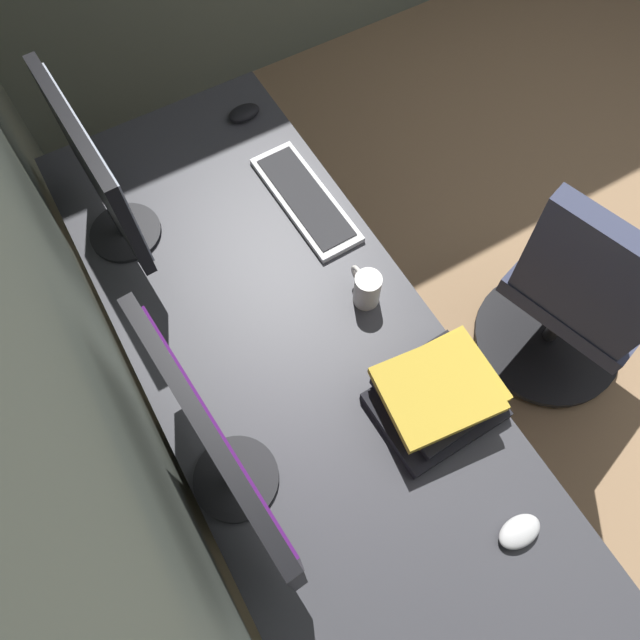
{
  "coord_description": "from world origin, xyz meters",
  "views": [
    {
      "loc": [
        -0.14,
        1.92,
        2.14
      ],
      "look_at": [
        0.37,
        1.63,
        0.95
      ],
      "focal_mm": 33.33,
      "sensor_mm": 36.0,
      "label": 1
    }
  ],
  "objects_px": {
    "monitor_secondary": "(97,175)",
    "office_chair": "(579,299)",
    "coffee_mug": "(367,289)",
    "mouse_main": "(244,113)",
    "book_stack_near": "(437,395)",
    "keyboard_main": "(305,199)",
    "mouse_spare": "(519,532)",
    "monitor_primary": "(220,450)",
    "drawer_pedestal": "(313,441)"
  },
  "relations": [
    {
      "from": "book_stack_near",
      "to": "keyboard_main",
      "type": "bearing_deg",
      "value": -2.45
    },
    {
      "from": "mouse_spare",
      "to": "drawer_pedestal",
      "type": "bearing_deg",
      "value": 26.22
    },
    {
      "from": "monitor_secondary",
      "to": "office_chair",
      "type": "relative_size",
      "value": 0.49
    },
    {
      "from": "keyboard_main",
      "to": "book_stack_near",
      "type": "distance_m",
      "value": 0.7
    },
    {
      "from": "monitor_primary",
      "to": "keyboard_main",
      "type": "xyz_separation_m",
      "value": [
        0.62,
        -0.53,
        -0.26
      ]
    },
    {
      "from": "book_stack_near",
      "to": "office_chair",
      "type": "distance_m",
      "value": 0.77
    },
    {
      "from": "monitor_primary",
      "to": "monitor_secondary",
      "type": "xyz_separation_m",
      "value": [
        0.77,
        -0.04,
        -0.01
      ]
    },
    {
      "from": "mouse_spare",
      "to": "book_stack_near",
      "type": "distance_m",
      "value": 0.35
    },
    {
      "from": "monitor_secondary",
      "to": "keyboard_main",
      "type": "xyz_separation_m",
      "value": [
        -0.16,
        -0.5,
        -0.24
      ]
    },
    {
      "from": "office_chair",
      "to": "book_stack_near",
      "type": "bearing_deg",
      "value": 98.23
    },
    {
      "from": "monitor_secondary",
      "to": "office_chair",
      "type": "height_order",
      "value": "monitor_secondary"
    },
    {
      "from": "mouse_spare",
      "to": "office_chair",
      "type": "distance_m",
      "value": 0.89
    },
    {
      "from": "office_chair",
      "to": "monitor_secondary",
      "type": "bearing_deg",
      "value": 57.06
    },
    {
      "from": "drawer_pedestal",
      "to": "office_chair",
      "type": "height_order",
      "value": "office_chair"
    },
    {
      "from": "keyboard_main",
      "to": "mouse_main",
      "type": "height_order",
      "value": "mouse_main"
    },
    {
      "from": "coffee_mug",
      "to": "office_chair",
      "type": "bearing_deg",
      "value": -108.66
    },
    {
      "from": "monitor_secondary",
      "to": "mouse_main",
      "type": "relative_size",
      "value": 4.54
    },
    {
      "from": "coffee_mug",
      "to": "book_stack_near",
      "type": "bearing_deg",
      "value": 178.51
    },
    {
      "from": "mouse_main",
      "to": "book_stack_near",
      "type": "relative_size",
      "value": 0.34
    },
    {
      "from": "mouse_main",
      "to": "coffee_mug",
      "type": "height_order",
      "value": "coffee_mug"
    },
    {
      "from": "monitor_secondary",
      "to": "book_stack_near",
      "type": "xyz_separation_m",
      "value": [
        -0.85,
        -0.47,
        -0.2
      ]
    },
    {
      "from": "monitor_secondary",
      "to": "coffee_mug",
      "type": "distance_m",
      "value": 0.73
    },
    {
      "from": "monitor_secondary",
      "to": "monitor_primary",
      "type": "bearing_deg",
      "value": 177.2
    },
    {
      "from": "keyboard_main",
      "to": "coffee_mug",
      "type": "height_order",
      "value": "coffee_mug"
    },
    {
      "from": "monitor_secondary",
      "to": "drawer_pedestal",
      "type": "bearing_deg",
      "value": -163.63
    },
    {
      "from": "monitor_primary",
      "to": "book_stack_near",
      "type": "height_order",
      "value": "monitor_primary"
    },
    {
      "from": "keyboard_main",
      "to": "mouse_main",
      "type": "xyz_separation_m",
      "value": [
        0.39,
        0.0,
        0.01
      ]
    },
    {
      "from": "monitor_primary",
      "to": "mouse_main",
      "type": "xyz_separation_m",
      "value": [
        1.0,
        -0.53,
        -0.25
      ]
    },
    {
      "from": "monitor_primary",
      "to": "keyboard_main",
      "type": "relative_size",
      "value": 1.34
    },
    {
      "from": "mouse_main",
      "to": "book_stack_near",
      "type": "distance_m",
      "value": 1.08
    },
    {
      "from": "book_stack_near",
      "to": "office_chair",
      "type": "height_order",
      "value": "office_chair"
    },
    {
      "from": "mouse_spare",
      "to": "keyboard_main",
      "type": "bearing_deg",
      "value": -2.4
    },
    {
      "from": "monitor_primary",
      "to": "keyboard_main",
      "type": "height_order",
      "value": "monitor_primary"
    },
    {
      "from": "monitor_secondary",
      "to": "mouse_spare",
      "type": "distance_m",
      "value": 1.3
    },
    {
      "from": "drawer_pedestal",
      "to": "book_stack_near",
      "type": "bearing_deg",
      "value": -120.8
    },
    {
      "from": "mouse_main",
      "to": "coffee_mug",
      "type": "xyz_separation_m",
      "value": [
        -0.75,
        0.02,
        0.04
      ]
    },
    {
      "from": "mouse_spare",
      "to": "monitor_primary",
      "type": "bearing_deg",
      "value": 49.12
    },
    {
      "from": "monitor_primary",
      "to": "monitor_secondary",
      "type": "distance_m",
      "value": 0.78
    },
    {
      "from": "monitor_primary",
      "to": "coffee_mug",
      "type": "relative_size",
      "value": 5.12
    },
    {
      "from": "monitor_secondary",
      "to": "office_chair",
      "type": "bearing_deg",
      "value": -122.94
    },
    {
      "from": "book_stack_near",
      "to": "drawer_pedestal",
      "type": "bearing_deg",
      "value": 59.2
    },
    {
      "from": "mouse_main",
      "to": "coffee_mug",
      "type": "bearing_deg",
      "value": 178.66
    },
    {
      "from": "monitor_primary",
      "to": "book_stack_near",
      "type": "relative_size",
      "value": 1.88
    },
    {
      "from": "drawer_pedestal",
      "to": "keyboard_main",
      "type": "bearing_deg",
      "value": -28.22
    },
    {
      "from": "mouse_main",
      "to": "monitor_secondary",
      "type": "bearing_deg",
      "value": 114.99
    },
    {
      "from": "drawer_pedestal",
      "to": "office_chair",
      "type": "xyz_separation_m",
      "value": [
        -0.05,
        -0.96,
        0.11
      ]
    },
    {
      "from": "monitor_secondary",
      "to": "mouse_spare",
      "type": "height_order",
      "value": "monitor_secondary"
    },
    {
      "from": "mouse_main",
      "to": "book_stack_near",
      "type": "height_order",
      "value": "book_stack_near"
    },
    {
      "from": "coffee_mug",
      "to": "mouse_main",
      "type": "bearing_deg",
      "value": -1.34
    },
    {
      "from": "monitor_primary",
      "to": "keyboard_main",
      "type": "distance_m",
      "value": 0.86
    }
  ]
}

